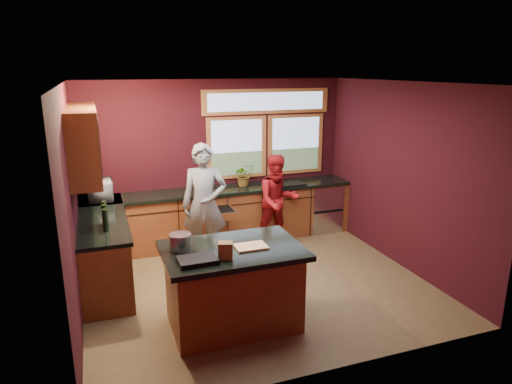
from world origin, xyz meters
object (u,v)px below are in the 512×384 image
stock_pot (180,242)px  cutting_board (251,246)px  person_grey (204,205)px  island (233,286)px  person_red (278,201)px

stock_pot → cutting_board: bearing=-14.9°
person_grey → cutting_board: bearing=-69.8°
stock_pot → island: bearing=-15.3°
person_grey → person_red: bearing=30.6°
person_red → cutting_board: size_ratio=4.37×
island → person_grey: 1.87m
cutting_board → person_grey: bearing=92.6°
island → stock_pot: bearing=164.7°
person_red → person_grey: bearing=-165.9°
person_red → stock_pot: 2.80m
island → cutting_board: (0.20, -0.05, 0.48)m
person_red → stock_pot: (-1.97, -1.97, 0.27)m
cutting_board → island: bearing=166.0°
person_grey → person_red: person_grey is taller
person_grey → island: bearing=-76.0°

